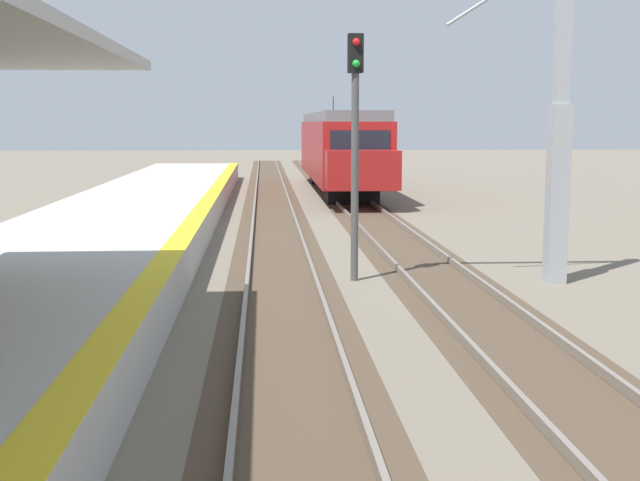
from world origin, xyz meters
TOP-DOWN VIEW (x-y plane):
  - track_pair_nearest_platform at (1.90, 20.00)m, footprint 2.34×120.00m
  - track_pair_middle at (5.30, 20.00)m, footprint 2.34×120.00m
  - approaching_train at (5.30, 44.72)m, footprint 2.93×19.60m
  - rail_signal_post at (3.47, 21.08)m, footprint 0.32×0.34m
  - catenary_pylon_far_side at (7.38, 20.55)m, footprint 5.00×0.40m

SIDE VIEW (x-z plane):
  - track_pair_nearest_platform at x=1.90m, z-range -0.03..0.13m
  - track_pair_middle at x=5.30m, z-range -0.03..0.13m
  - approaching_train at x=5.30m, z-range -0.20..4.56m
  - rail_signal_post at x=3.47m, z-range 0.59..5.79m
  - catenary_pylon_far_side at x=7.38m, z-range -0.15..7.35m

